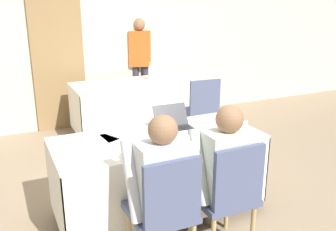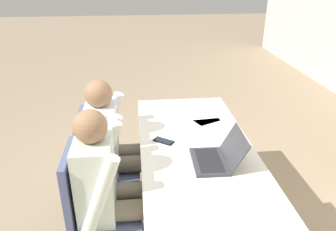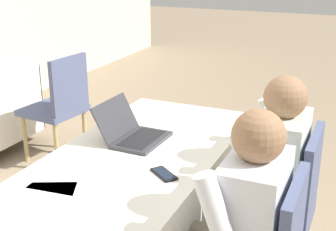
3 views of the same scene
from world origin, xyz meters
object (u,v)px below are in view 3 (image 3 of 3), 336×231
object	(u,v)px
laptop	(134,133)
chair_near_right	(281,207)
chair_far_spare	(59,104)
person_white_shirt	(263,174)
cell_phone	(164,174)
person_checkered_shirt	(233,229)

from	to	relation	value
laptop	chair_near_right	xyz separation A→B (m)	(0.05, -0.79, -0.28)
laptop	chair_far_spare	bearing A→B (deg)	52.85
chair_near_right	person_white_shirt	size ratio (longest dim) A/B	0.78
laptop	person_white_shirt	size ratio (longest dim) A/B	0.28
chair_near_right	cell_phone	bearing A→B (deg)	-53.40
laptop	chair_far_spare	size ratio (longest dim) A/B	0.36
cell_phone	chair_far_spare	size ratio (longest dim) A/B	0.17
chair_near_right	laptop	bearing A→B (deg)	-86.48
laptop	person_white_shirt	xyz separation A→B (m)	(0.05, -0.68, -0.12)
chair_near_right	chair_far_spare	world-z (taller)	same
laptop	chair_far_spare	distance (m)	1.57
chair_far_spare	cell_phone	bearing A→B (deg)	56.52
cell_phone	person_white_shirt	world-z (taller)	person_white_shirt
cell_phone	chair_near_right	xyz separation A→B (m)	(0.35, -0.47, -0.25)
laptop	person_white_shirt	bearing A→B (deg)	-84.52
person_checkered_shirt	chair_near_right	bearing A→B (deg)	168.61
laptop	chair_far_spare	world-z (taller)	laptop
cell_phone	person_checkered_shirt	xyz separation A→B (m)	(-0.16, -0.37, -0.09)
chair_near_right	person_white_shirt	bearing A→B (deg)	-90.00
laptop	chair_far_spare	xyz separation A→B (m)	(0.97, 1.21, -0.28)
cell_phone	person_checkered_shirt	size ratio (longest dim) A/B	0.13
laptop	person_checkered_shirt	xyz separation A→B (m)	(-0.47, -0.68, -0.12)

